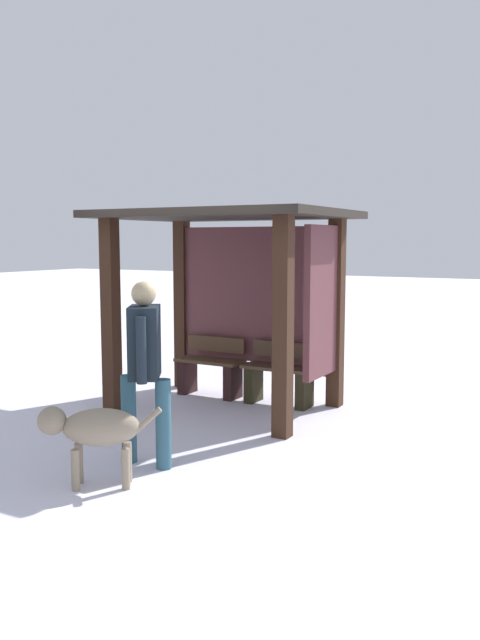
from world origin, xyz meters
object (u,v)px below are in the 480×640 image
(bus_shelter, at_px, (242,267))
(dog, at_px, (93,429))
(bench_left_inside, at_px, (210,370))
(person_walking, at_px, (145,359))
(bench_center_inside, at_px, (279,378))

(bus_shelter, distance_m, dog, 3.25)
(bus_shelter, relative_size, bench_left_inside, 3.12)
(bench_left_inside, relative_size, person_walking, 0.54)
(person_walking, bearing_deg, bench_left_inside, 109.40)
(bus_shelter, distance_m, person_walking, 2.49)
(bus_shelter, xyz_separation_m, bench_center_inside, (0.39, 0.26, -1.38))
(bus_shelter, relative_size, bench_center_inside, 3.12)
(person_walking, relative_size, dog, 1.89)
(bench_left_inside, distance_m, person_walking, 2.85)
(bench_left_inside, height_order, dog, bench_left_inside)
(bench_center_inside, height_order, person_walking, person_walking)
(bus_shelter, height_order, bench_left_inside, bus_shelter)
(bench_center_inside, bearing_deg, person_walking, -91.76)
(bench_center_inside, bearing_deg, bus_shelter, -146.39)
(bench_center_inside, bearing_deg, dog, -92.41)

